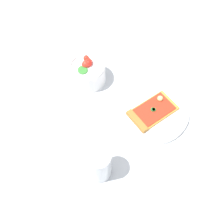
# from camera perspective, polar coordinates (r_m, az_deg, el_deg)

# --- Properties ---
(ground_plane) EXTENTS (2.40, 2.40, 0.00)m
(ground_plane) POSITION_cam_1_polar(r_m,az_deg,el_deg) (0.84, 7.65, -0.40)
(ground_plane) COLOR silver
(ground_plane) RESTS_ON ground
(plate) EXTENTS (0.26, 0.26, 0.01)m
(plate) POSITION_cam_1_polar(r_m,az_deg,el_deg) (0.84, 8.08, 0.78)
(plate) COLOR white
(plate) RESTS_ON ground_plane
(pizza_slice_main) EXTENTS (0.16, 0.17, 0.02)m
(pizza_slice_main) POSITION_cam_1_polar(r_m,az_deg,el_deg) (0.82, 8.63, 0.03)
(pizza_slice_main) COLOR gold
(pizza_slice_main) RESTS_ON plate
(salad_bowl) EXTENTS (0.12, 0.12, 0.09)m
(salad_bowl) POSITION_cam_1_polar(r_m,az_deg,el_deg) (0.88, -5.45, 8.80)
(salad_bowl) COLOR white
(salad_bowl) RESTS_ON ground_plane
(soda_glass) EXTENTS (0.07, 0.07, 0.12)m
(soda_glass) POSITION_cam_1_polar(r_m,az_deg,el_deg) (0.70, -2.95, -11.48)
(soda_glass) COLOR silver
(soda_glass) RESTS_ON ground_plane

